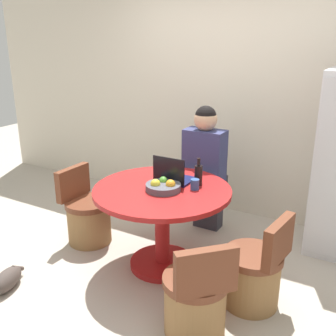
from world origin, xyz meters
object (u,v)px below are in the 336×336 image
object	(u,v)px
person_seated	(206,163)
laptop	(174,177)
dining_table	(162,211)
cat	(5,281)
fruit_bowl	(163,186)
bottle	(198,175)
chair_right_side	(254,274)
chair_near_right_corner	(196,301)
chair_left_side	(88,217)

from	to	relation	value
person_seated	laptop	size ratio (longest dim) A/B	4.40
dining_table	laptop	world-z (taller)	laptop
person_seated	cat	size ratio (longest dim) A/B	2.97
fruit_bowl	bottle	xyz separation A→B (m)	(0.20, 0.26, 0.06)
chair_right_side	cat	size ratio (longest dim) A/B	1.67
dining_table	chair_near_right_corner	distance (m)	0.92
chair_left_side	bottle	size ratio (longest dim) A/B	3.13
bottle	dining_table	bearing A→B (deg)	-135.36
chair_right_side	laptop	xyz separation A→B (m)	(-0.86, 0.29, 0.54)
dining_table	fruit_bowl	distance (m)	0.25
laptop	cat	xyz separation A→B (m)	(-0.93, -1.13, -0.71)
person_seated	cat	bearing A→B (deg)	61.54
dining_table	bottle	size ratio (longest dim) A/B	4.89
bottle	cat	bearing A→B (deg)	-134.29
bottle	chair_left_side	bearing A→B (deg)	-169.54
laptop	fruit_bowl	world-z (taller)	laptop
person_seated	fruit_bowl	size ratio (longest dim) A/B	4.55
laptop	bottle	xyz separation A→B (m)	(0.22, 0.04, 0.04)
chair_right_side	person_seated	xyz separation A→B (m)	(-0.83, 0.91, 0.48)
laptop	bottle	size ratio (longest dim) A/B	1.27
bottle	cat	size ratio (longest dim) A/B	0.53
chair_near_right_corner	laptop	bearing A→B (deg)	-97.90
person_seated	bottle	xyz separation A→B (m)	(0.19, -0.58, 0.10)
laptop	fruit_bowl	size ratio (longest dim) A/B	1.03
dining_table	person_seated	world-z (taller)	person_seated
chair_right_side	fruit_bowl	xyz separation A→B (m)	(-0.84, 0.08, 0.52)
dining_table	fruit_bowl	size ratio (longest dim) A/B	3.99
chair_near_right_corner	cat	size ratio (longest dim) A/B	1.67
chair_near_right_corner	chair_right_side	bearing A→B (deg)	-161.48
chair_left_side	laptop	world-z (taller)	laptop
bottle	laptop	bearing A→B (deg)	-168.33
fruit_bowl	chair_left_side	bearing A→B (deg)	176.53
bottle	cat	distance (m)	1.80
laptop	bottle	distance (m)	0.22
laptop	cat	distance (m)	1.62
laptop	bottle	bearing A→B (deg)	-168.33
fruit_bowl	bottle	world-z (taller)	bottle
chair_left_side	fruit_bowl	bearing A→B (deg)	-92.06
person_seated	laptop	bearing A→B (deg)	87.95
fruit_bowl	chair_right_side	bearing A→B (deg)	-5.16
chair_right_side	dining_table	bearing A→B (deg)	-90.00
chair_right_side	chair_near_right_corner	xyz separation A→B (m)	(-0.24, -0.50, 0.00)
chair_near_right_corner	fruit_bowl	world-z (taller)	fruit_bowl
chair_near_right_corner	bottle	distance (m)	1.09
laptop	fruit_bowl	distance (m)	0.21
dining_table	cat	distance (m)	1.39
fruit_bowl	cat	distance (m)	1.49
cat	chair_left_side	bearing A→B (deg)	161.15
bottle	cat	xyz separation A→B (m)	(-1.14, -1.17, -0.75)
dining_table	chair_left_side	world-z (taller)	chair_left_side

